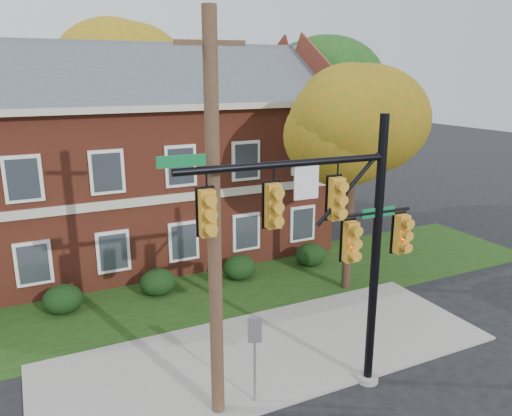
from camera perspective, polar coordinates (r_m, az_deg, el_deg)
name	(u,v)px	position (r m, az deg, el deg)	size (l,w,h in m)	color
ground	(286,369)	(15.43, 3.46, -17.94)	(120.00, 120.00, 0.00)	black
sidewalk	(270,352)	(16.15, 1.65, -16.10)	(14.00, 5.00, 0.08)	gray
grass_strip	(212,291)	(20.20, -5.00, -9.46)	(30.00, 6.00, 0.04)	#193811
apartment_building	(122,151)	(23.84, -15.02, 6.37)	(18.80, 8.80, 9.74)	maroon
hedge_left	(63,299)	(19.60, -21.21, -9.69)	(1.40, 1.26, 1.05)	black
hedge_center	(158,282)	(20.07, -11.15, -8.30)	(1.40, 1.26, 1.05)	black
hedge_right	(240,267)	(21.12, -1.90, -6.79)	(1.40, 1.26, 1.05)	black
hedge_far_right	(310,255)	(22.67, 6.24, -5.31)	(1.40, 1.26, 1.05)	black
tree_near_right	(361,122)	(19.14, 11.91, 9.60)	(4.50, 4.25, 8.58)	black
tree_right_rear	(322,79)	(28.73, 7.57, 14.44)	(6.30, 5.95, 10.62)	black
tree_far_rear	(114,66)	(31.55, -15.95, 15.37)	(6.84, 6.46, 11.52)	black
traffic_signal	(333,231)	(12.54, 8.80, -2.57)	(6.69, 0.69, 7.47)	gray
utility_pole	(214,228)	(11.56, -4.81, -2.24)	(1.52, 0.40, 9.80)	#483221
sign_post	(255,346)	(13.19, -0.14, -15.50)	(0.35, 0.18, 2.49)	slate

